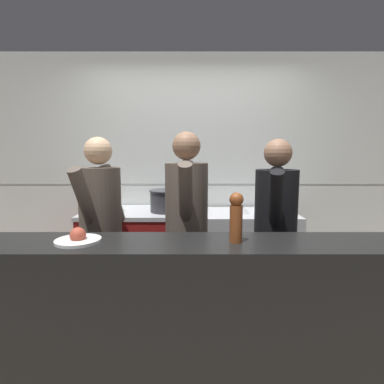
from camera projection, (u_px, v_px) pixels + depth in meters
The scene contains 13 objects.
ground_plane at pixel (192, 367), 2.11m from camera, with size 14.00×14.00×0.00m, color #7F705B.
wall_back_tiled at pixel (193, 171), 3.45m from camera, with size 8.00×0.06×2.60m.
oven_range at pixel (140, 253), 3.16m from camera, with size 1.10×0.71×0.91m.
prep_counter at pixel (244, 254), 3.15m from camera, with size 1.05×0.65×0.89m.
pass_counter at pixel (190, 319), 1.85m from camera, with size 2.97×0.45×0.97m.
stock_pot at pixel (109, 203), 3.05m from camera, with size 0.24×0.24×0.17m.
sauce_pot at pixel (168, 200), 3.03m from camera, with size 0.36×0.36×0.22m.
mixing_bowl_steel at pixel (241, 208), 3.06m from camera, with size 0.20×0.20×0.10m.
plated_dish_main at pixel (79, 238), 1.78m from camera, with size 0.27×0.27×0.09m.
pepper_mill at pixel (237, 216), 1.76m from camera, with size 0.08×0.08×0.30m.
chef_head_cook at pixel (102, 228), 2.40m from camera, with size 0.40×0.71×1.62m.
chef_sous at pixel (187, 225), 2.39m from camera, with size 0.34×0.72×1.66m.
chef_line at pixel (276, 231), 2.34m from camera, with size 0.40×0.70×1.61m.
Camera 1 is at (0.00, -1.94, 1.49)m, focal length 28.00 mm.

